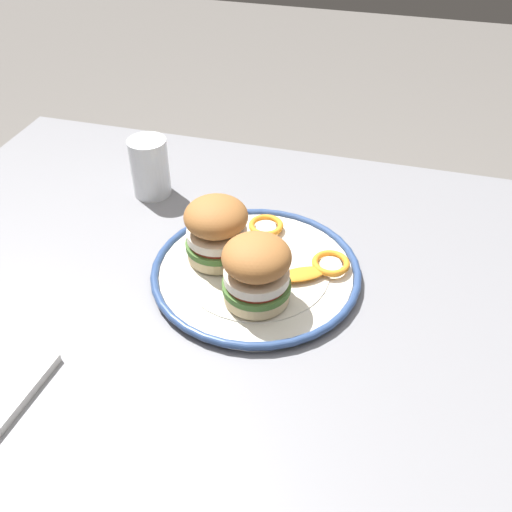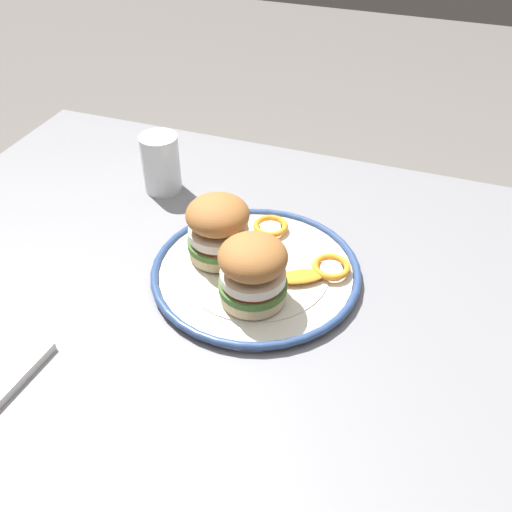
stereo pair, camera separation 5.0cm
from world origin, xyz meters
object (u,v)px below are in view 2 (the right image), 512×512
object	(u,v)px
dinner_plate	(256,272)
drinking_glass	(161,167)
dining_table	(285,350)
sandwich_half_left	(253,270)
sandwich_half_right	(218,227)

from	to	relation	value
dinner_plate	drinking_glass	bearing A→B (deg)	-35.38
dining_table	dinner_plate	world-z (taller)	dinner_plate
dinner_plate	drinking_glass	world-z (taller)	drinking_glass
sandwich_half_left	sandwich_half_right	bearing A→B (deg)	-42.07
dining_table	dinner_plate	size ratio (longest dim) A/B	4.27
dinner_plate	drinking_glass	xyz separation A→B (m)	(0.24, -0.17, 0.04)
drinking_glass	dinner_plate	bearing A→B (deg)	144.62
dinner_plate	sandwich_half_right	bearing A→B (deg)	-10.27
sandwich_half_right	sandwich_half_left	bearing A→B (deg)	137.93
sandwich_half_left	drinking_glass	world-z (taller)	sandwich_half_left
dinner_plate	sandwich_half_left	size ratio (longest dim) A/B	2.37
sandwich_half_right	drinking_glass	distance (m)	0.24
sandwich_half_left	drinking_glass	distance (m)	0.35
dining_table	drinking_glass	distance (m)	0.40
dinner_plate	sandwich_half_left	distance (m)	0.09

